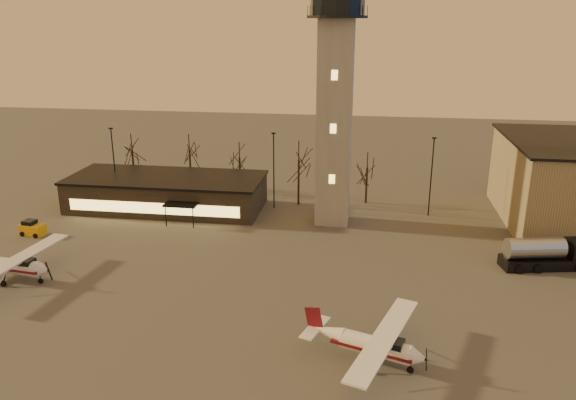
{
  "coord_description": "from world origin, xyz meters",
  "views": [
    {
      "loc": [
        4.36,
        -35.5,
        24.02
      ],
      "look_at": [
        -2.96,
        13.0,
        8.09
      ],
      "focal_mm": 35.0,
      "sensor_mm": 36.0,
      "label": 1
    }
  ],
  "objects": [
    {
      "name": "fuel_truck",
      "position": [
        22.19,
        19.63,
        1.27
      ],
      "size": [
        8.99,
        4.24,
        3.21
      ],
      "rotation": [
        0.0,
        0.0,
        0.2
      ],
      "color": "black",
      "rests_on": "ground"
    },
    {
      "name": "light_poles",
      "position": [
        0.5,
        31.0,
        5.41
      ],
      "size": [
        58.5,
        12.25,
        10.14
      ],
      "color": "black",
      "rests_on": "ground"
    },
    {
      "name": "control_tower",
      "position": [
        0.0,
        30.0,
        16.33
      ],
      "size": [
        6.8,
        6.8,
        32.6
      ],
      "color": "gray",
      "rests_on": "ground"
    },
    {
      "name": "terminal",
      "position": [
        -21.99,
        31.98,
        2.16
      ],
      "size": [
        25.4,
        12.2,
        4.3
      ],
      "color": "black",
      "rests_on": "ground"
    },
    {
      "name": "ground",
      "position": [
        0.0,
        0.0,
        0.0
      ],
      "size": [
        220.0,
        220.0,
        0.0
      ],
      "primitive_type": "plane",
      "color": "#3E3C39",
      "rests_on": "ground"
    },
    {
      "name": "cessna_front",
      "position": [
        5.53,
        0.28,
        1.17
      ],
      "size": [
        10.0,
        12.28,
        3.43
      ],
      "rotation": [
        0.0,
        0.0,
        -0.32
      ],
      "color": "white",
      "rests_on": "ground"
    },
    {
      "name": "tree_row",
      "position": [
        -13.7,
        39.16,
        5.94
      ],
      "size": [
        37.2,
        9.2,
        8.8
      ],
      "color": "black",
      "rests_on": "ground"
    },
    {
      "name": "service_cart",
      "position": [
        -34.06,
        20.22,
        0.67
      ],
      "size": [
        2.97,
        2.13,
        1.76
      ],
      "rotation": [
        0.0,
        0.0,
        -0.16
      ],
      "color": "#D99E0C",
      "rests_on": "ground"
    },
    {
      "name": "cessna_rear",
      "position": [
        -28.56,
        8.98,
        1.2
      ],
      "size": [
        10.12,
        12.76,
        3.5
      ],
      "rotation": [
        0.0,
        0.0,
        -0.12
      ],
      "color": "silver",
      "rests_on": "ground"
    }
  ]
}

